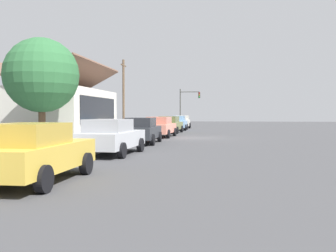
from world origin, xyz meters
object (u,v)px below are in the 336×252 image
object	(u,v)px
car_coral	(160,127)
car_ivory	(183,122)
utility_pole_wooden	(124,94)
traffic_light_main	(188,101)
fire_hydrant_red	(89,142)
shade_tree	(42,76)
car_silver	(111,136)
car_charcoal	(142,130)
car_olive	(170,124)
car_skyblue	(178,123)
car_mustard	(35,152)

from	to	relation	value
car_coral	car_ivory	bearing A→B (deg)	2.77
utility_pole_wooden	traffic_light_main	bearing A→B (deg)	-23.87
utility_pole_wooden	fire_hydrant_red	xyz separation A→B (m)	(-21.50, -4.00, -3.43)
car_ivory	shade_tree	distance (m)	26.47
car_silver	car_charcoal	distance (m)	6.27
car_ivory	car_olive	bearing A→B (deg)	177.16
car_charcoal	fire_hydrant_red	size ratio (longest dim) A/B	6.61
traffic_light_main	shade_tree	bearing A→B (deg)	167.48
car_ivory	utility_pole_wooden	distance (m)	10.89
car_coral	shade_tree	xyz separation A→B (m)	(-6.77, 6.35, 3.39)
car_skyblue	utility_pole_wooden	bearing A→B (deg)	115.47
car_coral	car_charcoal	bearing A→B (deg)	-178.35
car_skyblue	car_silver	bearing A→B (deg)	178.27
car_coral	shade_tree	world-z (taller)	shade_tree
car_ivory	traffic_light_main	xyz separation A→B (m)	(3.81, -0.35, 2.68)
car_silver	traffic_light_main	xyz separation A→B (m)	(35.23, -0.29, 2.68)
car_mustard	traffic_light_main	xyz separation A→B (m)	(42.11, -0.31, 2.68)
car_ivory	fire_hydrant_red	world-z (taller)	car_ivory
car_mustard	car_skyblue	distance (m)	32.09
car_olive	car_ivory	bearing A→B (deg)	2.87
car_mustard	car_ivory	distance (m)	38.30
car_mustard	fire_hydrant_red	size ratio (longest dim) A/B	6.21
car_coral	utility_pole_wooden	xyz separation A→B (m)	(9.76, 5.50, 3.11)
car_mustard	car_silver	world-z (taller)	same
car_skyblue	utility_pole_wooden	size ratio (longest dim) A/B	0.62
car_mustard	car_charcoal	world-z (taller)	same
car_skyblue	utility_pole_wooden	distance (m)	6.83
car_skyblue	fire_hydrant_red	bearing A→B (deg)	175.03
traffic_light_main	utility_pole_wooden	xyz separation A→B (m)	(-12.79, 5.66, 0.44)
car_olive	car_coral	bearing A→B (deg)	-176.42
shade_tree	car_ivory	bearing A→B (deg)	-13.58
car_skyblue	fire_hydrant_red	world-z (taller)	car_skyblue
car_charcoal	car_coral	bearing A→B (deg)	-1.88
car_charcoal	car_olive	bearing A→B (deg)	-1.09
car_olive	car_ivory	xyz separation A→B (m)	(12.42, 0.07, -0.00)
car_mustard	car_olive	bearing A→B (deg)	0.02
car_ivory	shade_tree	size ratio (longest dim) A/B	0.69
car_mustard	shade_tree	size ratio (longest dim) A/B	0.67
utility_pole_wooden	car_skyblue	bearing A→B (deg)	-62.89
car_silver	fire_hydrant_red	size ratio (longest dim) A/B	6.44
car_charcoal	car_ivory	bearing A→B (deg)	-1.04
utility_pole_wooden	fire_hydrant_red	bearing A→B (deg)	-169.46
car_skyblue	traffic_light_main	world-z (taller)	traffic_light_main
car_silver	car_ivory	bearing A→B (deg)	3.52
car_charcoal	car_skyblue	size ratio (longest dim) A/B	1.01
car_olive	car_mustard	bearing A→B (deg)	-177.56
car_olive	shade_tree	xyz separation A→B (m)	(-13.10, 6.24, 3.39)
car_charcoal	shade_tree	world-z (taller)	shade_tree
car_charcoal	car_coral	distance (m)	6.40
car_olive	traffic_light_main	distance (m)	16.45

